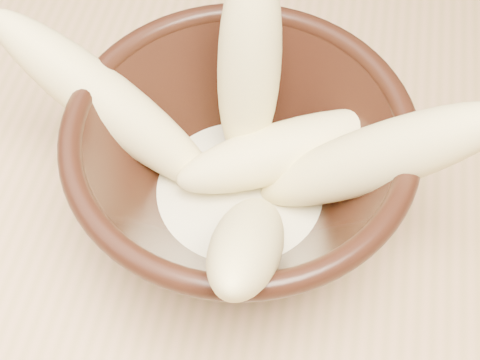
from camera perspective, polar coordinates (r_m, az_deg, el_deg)
name	(u,v)px	position (r m, az deg, el deg)	size (l,w,h in m)	color
table	(183,326)	(0.56, -4.91, -12.35)	(1.20, 0.80, 0.75)	tan
bowl	(240,172)	(0.45, 0.00, 0.73)	(0.22, 0.22, 0.12)	black
milk_puddle	(240,195)	(0.48, 0.00, -1.29)	(0.13, 0.13, 0.02)	beige
banana_upright	(249,68)	(0.44, 0.78, 9.53)	(0.04, 0.04, 0.16)	#F9E493
banana_left	(109,104)	(0.46, -11.15, 6.37)	(0.04, 0.04, 0.19)	#F9E493
banana_right	(374,159)	(0.42, 11.35, 1.78)	(0.04, 0.04, 0.18)	#F9E493
banana_across	(285,151)	(0.46, 3.89, 2.50)	(0.04, 0.04, 0.15)	#F9E493
banana_front	(248,243)	(0.39, 0.68, -5.40)	(0.04, 0.04, 0.16)	#F9E493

